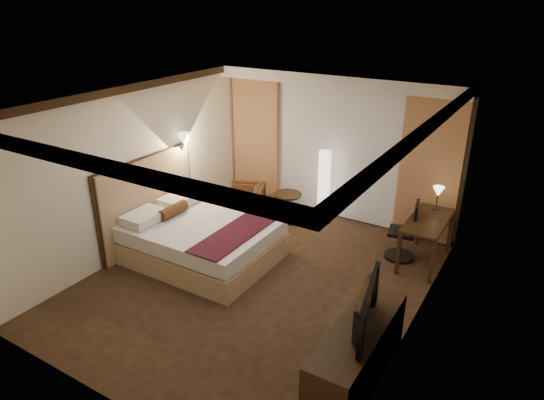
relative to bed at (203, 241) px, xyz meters
The scene contains 21 objects.
floor 1.14m from the bed, ahead, with size 4.50×5.50×0.01m, color black.
ceiling 2.62m from the bed, ahead, with size 4.50×5.50×0.01m, color white.
back_wall 3.06m from the bed, 67.78° to the left, with size 4.50×0.02×2.70m, color white.
left_wall 1.55m from the bed, behind, with size 0.02×5.50×2.70m, color white.
right_wall 3.50m from the bed, ahead, with size 0.02×5.50×2.70m, color white.
crown_molding 2.56m from the bed, ahead, with size 4.50×5.50×0.12m, color black, non-canonical shape.
soffit 3.50m from the bed, 65.75° to the left, with size 4.50×0.50×0.20m, color white.
curtain_sheer 2.96m from the bed, 67.17° to the left, with size 2.48×0.04×2.45m, color silver.
curtain_left_drape 2.76m from the bed, 103.52° to the left, with size 1.00×0.14×2.45m, color #B27F51.
curtain_right_drape 3.88m from the bed, 42.21° to the left, with size 1.00×0.14×2.45m, color #B27F51.
wall_sconce 1.85m from the bed, 139.35° to the left, with size 0.24×0.24×0.24m, color white, non-canonical shape.
bed is the anchor object (origin of this frame).
headboard 1.19m from the bed, behind, with size 0.12×2.02×1.50m, color tan, non-canonical shape.
armchair 1.73m from the bed, 101.32° to the left, with size 0.67×0.63×0.69m, color #462315.
side_table 1.96m from the bed, 76.08° to the left, with size 0.51×0.51×0.57m, color black, non-canonical shape.
floor_lamp 2.48m from the bed, 64.99° to the left, with size 0.29×0.29×1.39m, color white, non-canonical shape.
desk 3.50m from the bed, 29.53° to the left, with size 0.55×1.21×0.75m, color black, non-canonical shape.
desk_lamp 3.79m from the bed, 35.62° to the left, with size 0.18×0.18×0.34m, color #FFD899, non-canonical shape.
office_chair 3.16m from the bed, 32.02° to the left, with size 0.48×0.48×0.99m, color black, non-canonical shape.
dresser 3.31m from the bed, 21.05° to the right, with size 0.50×1.74×0.68m, color black, non-canonical shape.
television 3.35m from the bed, 21.24° to the right, with size 1.05×0.60×0.14m, color black.
Camera 1 is at (3.38, -5.16, 3.92)m, focal length 32.00 mm.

